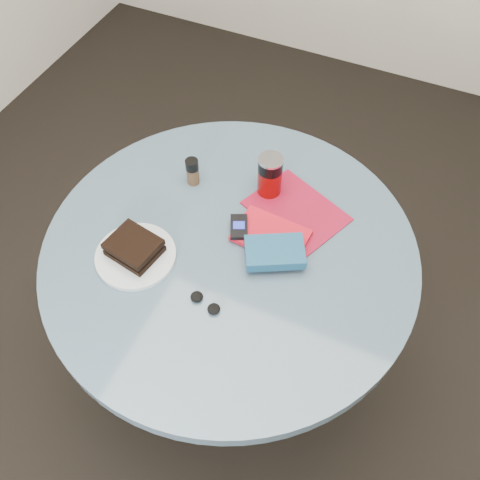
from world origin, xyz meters
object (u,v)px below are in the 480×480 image
at_px(soda_can, 270,176).
at_px(red_book, 271,235).
at_px(table, 231,280).
at_px(plate, 136,256).
at_px(mp3_player, 239,227).
at_px(sandwich, 134,247).
at_px(headphones, 205,303).
at_px(magazine, 296,211).
at_px(novel, 275,252).
at_px(pepper_grinder, 193,171).

xyz_separation_m(soda_can, red_book, (0.07, -0.15, -0.05)).
distance_m(soda_can, red_book, 0.18).
relative_size(table, plate, 4.75).
height_order(red_book, mp3_player, mp3_player).
height_order(sandwich, headphones, sandwich).
height_order(table, magazine, magazine).
xyz_separation_m(table, headphones, (0.02, -0.18, 0.17)).
relative_size(magazine, red_book, 1.35).
distance_m(soda_can, mp3_player, 0.18).
xyz_separation_m(red_book, novel, (0.03, -0.06, 0.02)).
xyz_separation_m(soda_can, pepper_grinder, (-0.21, -0.06, -0.02)).
relative_size(novel, mp3_player, 1.65).
relative_size(table, sandwich, 7.04).
bearing_deg(soda_can, red_book, -65.87).
bearing_deg(mp3_player, red_book, 12.53).
height_order(magazine, mp3_player, mp3_player).
bearing_deg(mp3_player, pepper_grinder, 149.59).
relative_size(sandwich, soda_can, 1.09).
distance_m(sandwich, red_book, 0.36).
relative_size(red_book, mp3_player, 2.07).
bearing_deg(sandwich, pepper_grinder, 86.47).
height_order(sandwich, soda_can, soda_can).
bearing_deg(plate, red_book, 34.35).
relative_size(sandwich, red_book, 0.75).
height_order(sandwich, magazine, sandwich).
relative_size(plate, pepper_grinder, 2.45).
distance_m(sandwich, soda_can, 0.42).
bearing_deg(headphones, sandwich, 165.99).
bearing_deg(mp3_player, novel, -19.66).
height_order(pepper_grinder, mp3_player, pepper_grinder).
height_order(plate, sandwich, sandwich).
bearing_deg(headphones, red_book, 74.88).
bearing_deg(sandwich, plate, -59.34).
relative_size(soda_can, mp3_player, 1.42).
bearing_deg(soda_can, pepper_grinder, -165.25).
bearing_deg(pepper_grinder, headphones, -58.71).
bearing_deg(red_book, mp3_player, -163.60).
bearing_deg(magazine, sandwich, -113.01).
xyz_separation_m(soda_can, magazine, (0.10, -0.04, -0.06)).
distance_m(soda_can, headphones, 0.41).
height_order(table, headphones, headphones).
distance_m(magazine, headphones, 0.38).
distance_m(magazine, novel, 0.18).
xyz_separation_m(pepper_grinder, headphones, (0.21, -0.35, -0.04)).
bearing_deg(plate, soda_can, 57.36).
relative_size(novel, headphones, 1.64).
xyz_separation_m(plate, soda_can, (0.23, 0.36, 0.06)).
distance_m(red_book, novel, 0.07).
xyz_separation_m(magazine, headphones, (-0.10, -0.37, 0.01)).
bearing_deg(magazine, plate, -112.12).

